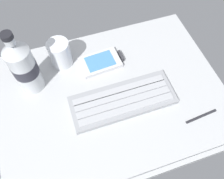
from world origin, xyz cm
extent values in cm
cube|color=#B7BABC|center=(0.00, 0.00, -1.00)|extent=(64.00, 48.00, 2.00)
cube|color=#B7BABC|center=(0.00, -23.40, 0.40)|extent=(64.00, 1.20, 0.80)
cube|color=#93969B|center=(2.16, -2.92, 0.70)|extent=(29.04, 11.10, 1.40)
cube|color=#ADAFB5|center=(2.17, 0.38, 1.55)|extent=(26.69, 2.09, 0.30)
cube|color=#ADAFB5|center=(2.17, -1.82, 1.55)|extent=(26.69, 2.09, 0.30)
cube|color=#ADAFB5|center=(2.16, -4.02, 1.55)|extent=(26.69, 2.09, 0.30)
cube|color=#ADAFB5|center=(2.15, -6.22, 1.55)|extent=(26.69, 2.09, 0.30)
cube|color=silver|center=(0.50, 11.50, 0.70)|extent=(12.49, 8.40, 1.40)
cube|color=#4C8CEA|center=(0.50, 11.50, 1.45)|extent=(8.78, 6.49, 0.10)
cube|color=#333338|center=(6.89, 11.93, 0.70)|extent=(1.06, 3.85, 1.12)
cylinder|color=silver|center=(-10.87, 15.77, 4.25)|extent=(6.40, 6.40, 8.50)
cylinder|color=orange|center=(-10.87, 15.77, 3.26)|extent=(5.50, 5.50, 6.12)
cylinder|color=silver|center=(-20.56, 10.45, 7.50)|extent=(6.60, 6.60, 15.00)
cone|color=silver|center=(-20.56, 10.45, 16.40)|extent=(6.60, 6.60, 2.80)
cylinder|color=silver|center=(-20.56, 10.45, 18.70)|extent=(2.51, 2.51, 1.80)
cylinder|color=black|center=(-20.56, 10.45, 20.20)|extent=(2.77, 2.77, 1.20)
cylinder|color=#2D2D38|center=(-20.56, 10.45, 8.25)|extent=(6.73, 6.73, 3.80)
cylinder|color=#26262B|center=(20.71, -13.96, 0.35)|extent=(9.53, 1.47, 0.70)
camera|label=1|loc=(-9.95, -29.79, 57.18)|focal=36.77mm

